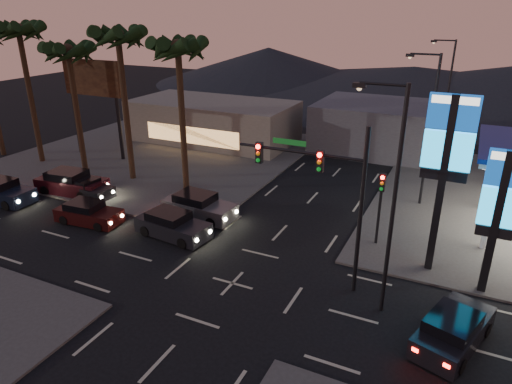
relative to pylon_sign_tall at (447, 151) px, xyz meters
The scene contains 25 objects.
ground 11.97m from the pylon_sign_tall, 147.09° to the right, with size 140.00×140.00×0.00m, color black.
corner_lot_nw 27.40m from the pylon_sign_tall, 156.80° to the left, with size 24.00×24.00×0.12m, color #47443F.
pylon_sign_tall is the anchor object (origin of this frame).
pylon_sign_short 3.20m from the pylon_sign_tall, 21.80° to the right, with size 1.60×0.35×7.00m.
traffic_signal_mast 6.02m from the pylon_sign_tall, 143.48° to the right, with size 6.10×0.39×8.00m.
pedestal_signal 4.82m from the pylon_sign_tall, 153.73° to the left, with size 0.32×0.39×4.30m.
streetlight_near 4.86m from the pylon_sign_tall, 110.76° to the right, with size 2.14×0.25×10.00m.
streetlight_mid 8.70m from the pylon_sign_tall, 101.35° to the left, with size 2.14×0.25×10.00m.
streetlight_far 22.57m from the pylon_sign_tall, 94.34° to the left, with size 2.14×0.25×10.00m.
palm_a 18.21m from the pylon_sign_tall, 167.12° to the left, with size 4.41×4.41×10.86m.
palm_b 23.13m from the pylon_sign_tall, 169.92° to the left, with size 4.41×4.41×11.46m.
palm_c 27.90m from the pylon_sign_tall, behind, with size 4.41×4.41×10.26m.
palm_d 32.96m from the pylon_sign_tall, behind, with size 4.41×4.41×11.66m.
billboard 29.95m from the pylon_sign_tall, 165.50° to the left, with size 6.00×0.30×8.50m.
building_far_west 28.25m from the pylon_sign_tall, 143.75° to the left, with size 16.00×8.00×4.00m, color #726B5B.
building_far_mid 21.91m from the pylon_sign_tall, 107.59° to the left, with size 12.00×9.00×4.40m, color #4C4C51.
hill_left 64.06m from the pylon_sign_tall, 121.58° to the left, with size 40.00×40.00×6.00m, color black.
hill_center 55.33m from the pylon_sign_tall, 98.86° to the left, with size 60.00×60.00×4.00m, color black.
car_lane_a_front 15.40m from the pylon_sign_tall, 169.57° to the right, with size 4.75×2.35×1.50m.
car_lane_a_mid 20.96m from the pylon_sign_tall, behind, with size 4.32×2.06×1.37m.
car_lane_a_rear 28.59m from the pylon_sign_tall, behind, with size 4.95×2.22×1.59m.
car_lane_b_front 15.17m from the pylon_sign_tall, behind, with size 4.96×2.32×1.58m.
car_lane_b_mid 23.85m from the pylon_sign_tall, behind, with size 4.18×1.95×1.33m.
car_lane_b_rear 25.22m from the pylon_sign_tall, behind, with size 5.32×2.65×1.68m.
suv_station 8.10m from the pylon_sign_tall, 75.06° to the right, with size 3.06×4.70×1.46m.
Camera 1 is at (9.27, -16.66, 12.56)m, focal length 32.00 mm.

